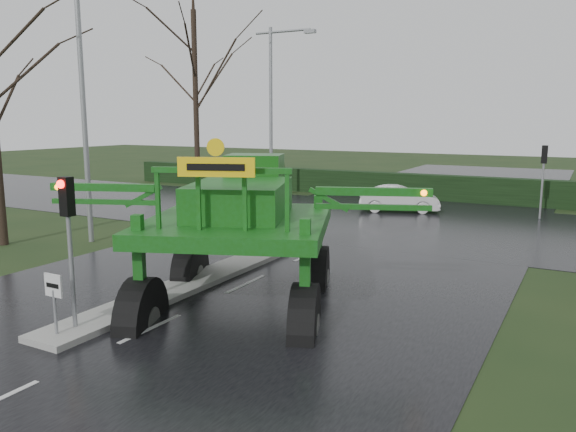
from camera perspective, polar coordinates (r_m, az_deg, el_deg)
The scene contains 14 objects.
ground at distance 13.45m, azimuth -13.75°, elevation -11.11°, with size 140.00×140.00×0.00m, color black.
road_main at distance 21.56m, azimuth 4.41°, elevation -2.91°, with size 14.00×80.00×0.02m, color black.
road_cross at distance 27.04m, azimuth 9.64°, elevation -0.42°, with size 80.00×12.00×0.02m, color black.
median_island at distance 16.38m, azimuth -10.06°, elevation -6.85°, with size 1.20×10.00×0.16m, color gray.
hedge_row at distance 34.52m, azimuth 14.03°, elevation 2.87°, with size 44.00×0.90×1.50m, color black.
keep_left_sign at distance 13.06m, azimuth -22.69°, elevation -7.34°, with size 0.50×0.07×1.35m.
traffic_signal_near at distance 13.02m, azimuth -21.45°, elevation -0.37°, with size 0.26×0.33×3.52m.
traffic_signal_mid at distance 19.52m, azimuth -2.03°, elevation 3.48°, with size 0.26×0.33×3.52m.
traffic_signal_far at distance 29.36m, azimuth 24.54°, elevation 4.72°, with size 0.26×0.33×3.52m.
street_light_left_near at distance 22.68m, azimuth -19.67°, elevation 12.41°, with size 3.85×0.30×10.00m.
street_light_left_far at distance 33.70m, azimuth -1.30°, elevation 11.92°, with size 3.85×0.30×10.00m.
tree_left_far at distance 34.50m, azimuth -9.42°, elevation 13.67°, with size 7.70×7.70×13.26m.
crop_sprayer at distance 13.52m, azimuth -14.68°, elevation 0.21°, with size 9.09×7.23×5.41m.
white_sedan at distance 29.65m, azimuth 11.18°, elevation 0.42°, with size 1.42×4.06×1.34m, color silver.
Camera 1 is at (8.59, -9.20, 4.73)m, focal length 35.00 mm.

